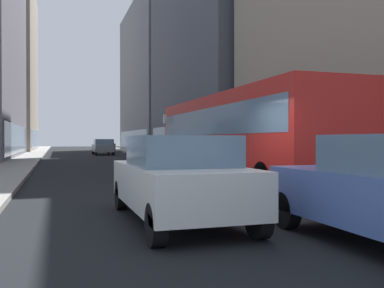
{
  "coord_description": "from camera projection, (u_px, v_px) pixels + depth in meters",
  "views": [
    {
      "loc": [
        -3.38,
        -8.55,
        1.55
      ],
      "look_at": [
        1.12,
        5.66,
        1.4
      ],
      "focal_mm": 40.11,
      "sensor_mm": 36.0,
      "label": 1
    }
  ],
  "objects": [
    {
      "name": "building_right_far",
      "position": [
        170.0,
        79.0,
        60.02
      ],
      "size": [
        10.92,
        22.52,
        20.15
      ],
      "color": "slate",
      "rests_on": "ground"
    },
    {
      "name": "car_grey_wagon",
      "position": [
        103.0,
        147.0,
        44.28
      ],
      "size": [
        1.86,
        4.71,
        1.62
      ],
      "color": "slate",
      "rests_on": "ground"
    },
    {
      "name": "ground_plane",
      "position": [
        92.0,
        155.0,
        42.55
      ],
      "size": [
        120.0,
        120.0,
        0.0
      ],
      "primitive_type": "plane",
      "color": "black"
    },
    {
      "name": "dalmatian_dog",
      "position": [
        231.0,
        180.0,
        11.12
      ],
      "size": [
        0.22,
        0.96,
        0.72
      ],
      "color": "white",
      "rests_on": "ground"
    },
    {
      "name": "transit_bus",
      "position": [
        240.0,
        133.0,
        15.14
      ],
      "size": [
        2.78,
        11.53,
        3.05
      ],
      "color": "red",
      "rests_on": "ground"
    },
    {
      "name": "car_black_suv",
      "position": [
        107.0,
        145.0,
        55.08
      ],
      "size": [
        1.7,
        4.29,
        1.62
      ],
      "color": "black",
      "rests_on": "ground"
    },
    {
      "name": "car_white_van",
      "position": [
        179.0,
        178.0,
        8.02
      ],
      "size": [
        1.85,
        4.31,
        1.62
      ],
      "color": "silver",
      "rests_on": "ground"
    },
    {
      "name": "sidewalk_right",
      "position": [
        148.0,
        154.0,
        44.27
      ],
      "size": [
        2.4,
        110.0,
        0.15
      ],
      "primitive_type": "cube",
      "color": "gray",
      "rests_on": "ground"
    },
    {
      "name": "sidewalk_left",
      "position": [
        31.0,
        155.0,
        40.83
      ],
      "size": [
        2.4,
        110.0,
        0.15
      ],
      "primitive_type": "cube",
      "color": "gray",
      "rests_on": "ground"
    }
  ]
}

